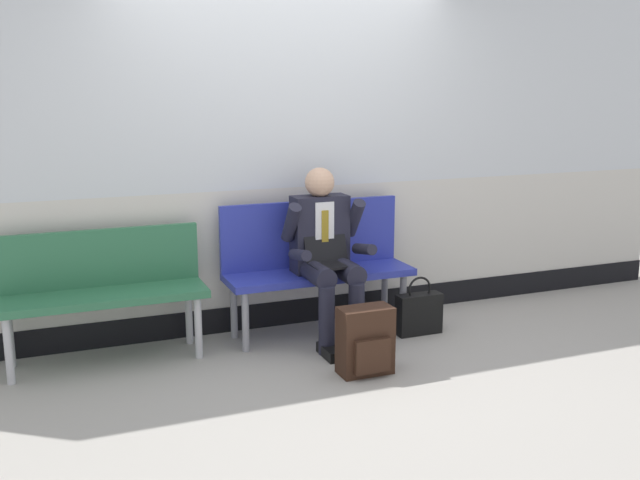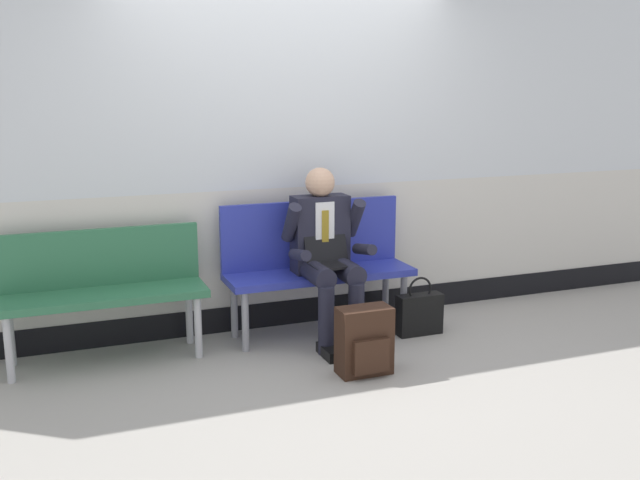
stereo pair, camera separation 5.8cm
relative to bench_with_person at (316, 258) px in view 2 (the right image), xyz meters
The scene contains 7 objects.
ground_plane 0.74m from the bench_with_person, 108.67° to the right, with size 18.00×18.00×0.00m, color #9E9991.
station_wall 0.91m from the bench_with_person, 119.99° to the left, with size 6.99×0.14×2.84m.
bench_with_person is the anchor object (origin of this frame).
bench_empty 1.51m from the bench_with_person, behind, with size 1.32×0.42×0.86m.
person_seated 0.23m from the bench_with_person, 90.00° to the right, with size 0.57×0.70×1.22m.
backpack 0.95m from the bench_with_person, 90.71° to the right, with size 0.34×0.22×0.43m.
handbag 0.86m from the bench_with_person, 27.64° to the right, with size 0.34×0.12×0.43m.
Camera 2 is at (-1.67, -4.33, 1.79)m, focal length 40.58 mm.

